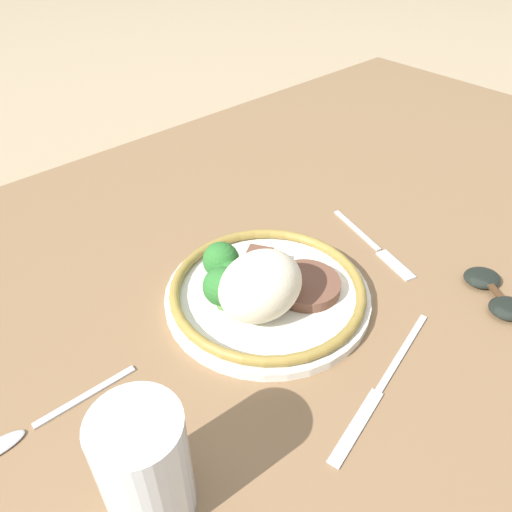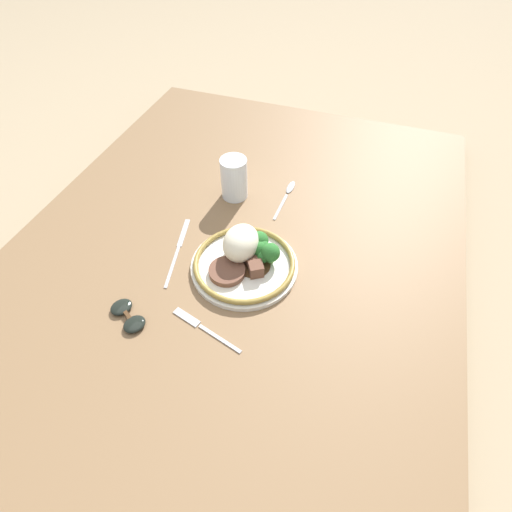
# 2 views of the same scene
# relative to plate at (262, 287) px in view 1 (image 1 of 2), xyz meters

# --- Properties ---
(ground_plane) EXTENTS (8.00, 8.00, 0.00)m
(ground_plane) POSITION_rel_plate_xyz_m (-0.06, 0.04, -0.07)
(ground_plane) COLOR #998466
(dining_table) EXTENTS (1.57, 1.03, 0.05)m
(dining_table) POSITION_rel_plate_xyz_m (-0.06, 0.04, -0.05)
(dining_table) COLOR brown
(dining_table) RESTS_ON ground
(plate) EXTENTS (0.24, 0.24, 0.09)m
(plate) POSITION_rel_plate_xyz_m (0.00, 0.00, 0.00)
(plate) COLOR silver
(plate) RESTS_ON dining_table
(juice_glass) EXTENTS (0.07, 0.07, 0.11)m
(juice_glass) POSITION_rel_plate_xyz_m (0.22, 0.11, 0.02)
(juice_glass) COLOR #F4AD19
(juice_glass) RESTS_ON dining_table
(fork) EXTENTS (0.06, 0.16, 0.00)m
(fork) POSITION_rel_plate_xyz_m (-0.18, 0.03, -0.02)
(fork) COLOR #ADADB2
(fork) RESTS_ON dining_table
(knife) EXTENTS (0.21, 0.06, 0.00)m
(knife) POSITION_rel_plate_xyz_m (-0.01, 0.17, -0.02)
(knife) COLOR #ADADB2
(knife) RESTS_ON dining_table
(spoon) EXTENTS (0.17, 0.02, 0.01)m
(spoon) POSITION_rel_plate_xyz_m (0.28, -0.02, -0.02)
(spoon) COLOR #ADADB2
(spoon) RESTS_ON dining_table
(sunglasses) EXTENTS (0.09, 0.10, 0.01)m
(sunglasses) POSITION_rel_plate_xyz_m (-0.21, 0.18, -0.02)
(sunglasses) COLOR black
(sunglasses) RESTS_ON dining_table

